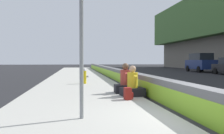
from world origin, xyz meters
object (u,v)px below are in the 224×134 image
seated_person_foreground (133,86)px  parked_car_midline (200,62)px  route_sign_post (82,26)px  seated_person_middle (125,83)px  backpack (128,94)px  fire_hydrant (84,76)px

seated_person_foreground → parked_car_midline: size_ratio=0.23×
seated_person_foreground → route_sign_post: bearing=150.3°
seated_person_middle → backpack: bearing=171.8°
parked_car_midline → route_sign_post: bearing=147.6°
route_sign_post → fire_hydrant: size_ratio=4.09×
route_sign_post → backpack: bearing=-31.9°
seated_person_middle → fire_hydrant: bearing=19.6°
seated_person_foreground → seated_person_middle: (0.94, 0.08, 0.02)m
seated_person_middle → parked_car_midline: parked_car_midline is taller
route_sign_post → parked_car_midline: size_ratio=0.74×
fire_hydrant → backpack: (-5.99, -1.25, -0.25)m
fire_hydrant → route_sign_post: bearing=177.8°
route_sign_post → seated_person_foreground: 4.25m
backpack → parked_car_midline: 24.85m
seated_person_foreground → seated_person_middle: size_ratio=0.93×
seated_person_middle → parked_car_midline: bearing=-34.2°
route_sign_post → backpack: size_ratio=9.00×
route_sign_post → fire_hydrant: route_sign_post is taller
seated_person_foreground → parked_car_midline: bearing=-32.8°
route_sign_post → backpack: 3.54m
fire_hydrant → parked_car_midline: size_ratio=0.18×
seated_person_middle → seated_person_foreground: bearing=-174.9°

